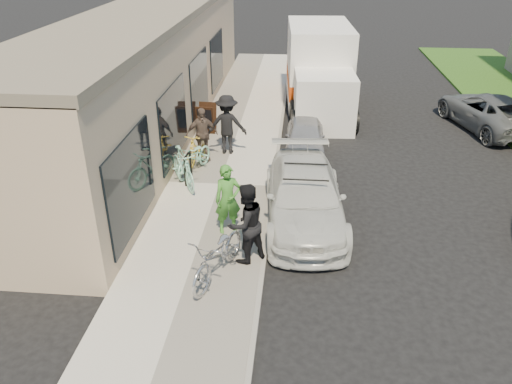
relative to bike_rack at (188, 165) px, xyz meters
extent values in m
plane|color=black|center=(2.91, -3.06, -0.68)|extent=(120.00, 120.00, 0.00)
cube|color=beige|center=(0.91, -0.06, -0.60)|extent=(3.00, 34.00, 0.15)
cube|color=gray|center=(2.46, -0.06, -0.61)|extent=(0.12, 34.00, 0.13)
cube|color=tan|center=(-2.34, 4.94, 1.32)|extent=(3.50, 20.00, 4.00)
cube|color=#766A59|center=(-2.34, 4.94, 3.42)|extent=(3.60, 20.00, 0.25)
cube|color=black|center=(-0.57, -3.06, 0.92)|extent=(0.06, 3.00, 2.20)
cube|color=black|center=(-0.57, 0.94, 0.92)|extent=(0.06, 3.00, 2.20)
cube|color=black|center=(-0.57, 4.94, 0.92)|extent=(0.06, 3.00, 2.20)
cube|color=black|center=(-0.57, 8.94, 0.92)|extent=(0.06, 3.00, 2.20)
cylinder|color=black|center=(-0.02, -0.28, -0.11)|extent=(0.06, 0.06, 0.84)
cylinder|color=black|center=(0.02, 0.28, -0.11)|extent=(0.06, 0.06, 0.84)
cylinder|color=black|center=(0.00, 0.00, 0.32)|extent=(0.10, 0.57, 0.06)
cube|color=#321A0D|center=(-0.18, 3.77, 0.00)|extent=(0.65, 0.30, 1.05)
cube|color=#321A0D|center=(-0.16, 4.15, 0.00)|extent=(0.65, 0.30, 1.05)
cube|color=black|center=(-0.18, 3.73, 0.06)|extent=(0.52, 0.21, 0.75)
imported|color=silver|center=(3.34, -1.62, 0.01)|extent=(2.27, 4.88, 1.38)
cylinder|color=black|center=(3.34, -2.14, 0.72)|extent=(1.09, 0.04, 0.04)
cylinder|color=black|center=(3.34, -1.22, 0.72)|extent=(1.09, 0.04, 0.04)
imported|color=#A5A5AA|center=(3.34, 2.91, -0.14)|extent=(1.29, 3.18, 1.08)
cube|color=white|center=(4.01, 5.23, 0.35)|extent=(2.28, 2.28, 2.05)
cube|color=black|center=(4.01, 5.23, 0.78)|extent=(2.00, 0.18, 0.97)
cube|color=white|center=(3.82, 8.47, 1.00)|extent=(2.74, 4.68, 3.14)
cube|color=#C43D0B|center=(3.82, 8.47, 0.30)|extent=(2.77, 4.70, 0.59)
cylinder|color=black|center=(2.96, 4.63, -0.24)|extent=(0.32, 0.88, 0.87)
cylinder|color=black|center=(5.12, 4.75, -0.24)|extent=(0.32, 0.88, 0.87)
cylinder|color=black|center=(2.89, 5.82, -0.24)|extent=(0.32, 0.88, 0.87)
cylinder|color=black|center=(5.05, 5.94, -0.24)|extent=(0.32, 0.88, 0.87)
cylinder|color=black|center=(2.66, 9.92, -0.24)|extent=(0.32, 0.88, 0.87)
cylinder|color=black|center=(4.82, 10.04, -0.24)|extent=(0.32, 0.88, 0.87)
imported|color=#595C5E|center=(10.15, 5.80, -0.03)|extent=(3.29, 5.08, 1.30)
imported|color=#B2B2B5|center=(1.58, -4.36, 0.02)|extent=(1.35, 2.19, 1.09)
imported|color=#3F8B2E|center=(1.53, -2.55, 0.34)|extent=(0.73, 0.60, 1.73)
imported|color=black|center=(2.08, -3.69, 0.39)|extent=(1.13, 1.12, 1.84)
imported|color=#99E4C7|center=(-0.09, -0.22, 0.02)|extent=(1.37, 1.82, 1.09)
imported|color=#99E4C7|center=(0.06, 0.64, -0.05)|extent=(1.19, 1.94, 0.96)
imported|color=gold|center=(0.00, 1.40, -0.01)|extent=(0.77, 1.77, 1.03)
imported|color=black|center=(0.83, 2.25, 0.44)|extent=(1.26, 0.74, 1.93)
imported|color=brown|center=(0.13, 1.57, 0.33)|extent=(1.09, 0.77, 1.72)
camera|label=1|loc=(3.12, -12.75, 5.96)|focal=35.00mm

